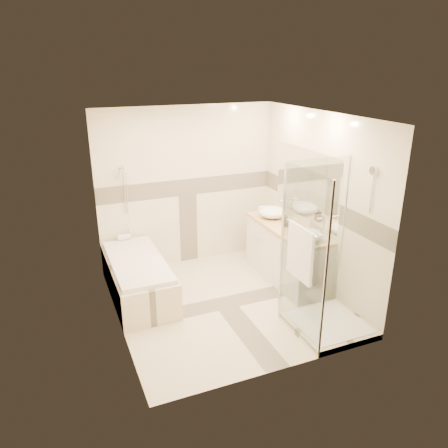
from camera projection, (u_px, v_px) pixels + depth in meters
name	position (u px, v px, depth m)	size (l,w,h in m)	color
room	(228.00, 215.00, 5.54)	(2.82, 3.02, 2.52)	beige
bathtub	(138.00, 276.00, 6.04)	(0.75, 1.70, 0.56)	beige
vanity	(286.00, 253.00, 6.47)	(0.58, 1.62, 0.85)	silver
shower_enclosure	(319.00, 291.00, 5.24)	(0.96, 0.93, 2.04)	beige
vessel_sink_near	(272.00, 212.00, 6.66)	(0.42, 0.42, 0.17)	white
vessel_sink_far	(308.00, 235.00, 5.80)	(0.38, 0.38, 0.15)	white
faucet_near	(285.00, 206.00, 6.72)	(0.11, 0.03, 0.26)	silver
faucet_far	(323.00, 226.00, 5.84)	(0.12, 0.03, 0.30)	silver
amenity_bottle_a	(285.00, 220.00, 6.33)	(0.07, 0.08, 0.16)	black
amenity_bottle_b	(287.00, 222.00, 6.29)	(0.12, 0.12, 0.15)	black
folded_towels	(266.00, 211.00, 6.85)	(0.16, 0.27, 0.09)	white
rolled_towel	(124.00, 237.00, 6.58)	(0.09, 0.09, 0.20)	white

